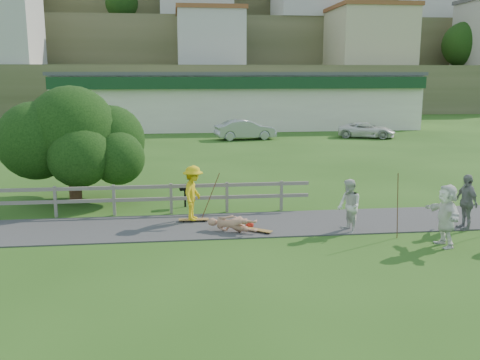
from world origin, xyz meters
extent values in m
plane|color=#274F16|center=(0.00, 0.00, 0.00)|extent=(260.00, 260.00, 0.00)
cube|color=#3E3D40|center=(0.00, 1.50, 0.02)|extent=(34.00, 3.00, 0.04)
cube|color=slate|center=(-6.00, 3.30, 0.55)|extent=(0.10, 0.10, 1.10)
cube|color=slate|center=(-4.00, 3.30, 0.55)|extent=(0.10, 0.10, 1.10)
cube|color=slate|center=(-2.00, 3.30, 0.55)|extent=(0.10, 0.10, 1.10)
cube|color=slate|center=(0.00, 3.30, 0.55)|extent=(0.10, 0.10, 1.10)
cube|color=slate|center=(2.00, 3.30, 0.55)|extent=(0.10, 0.10, 1.10)
cube|color=slate|center=(-4.50, 3.30, 1.00)|extent=(15.00, 0.08, 0.12)
cube|color=slate|center=(-4.50, 3.30, 0.55)|extent=(15.00, 0.08, 0.12)
cube|color=silver|center=(4.00, 35.00, 2.40)|extent=(32.00, 10.00, 4.80)
cube|color=#153C1F|center=(4.00, 29.80, 4.20)|extent=(32.00, 0.60, 1.00)
cube|color=#4D4E52|center=(4.00, 35.00, 4.95)|extent=(32.50, 10.50, 0.30)
cube|color=#474C2D|center=(0.00, 55.00, 3.00)|extent=(220.00, 14.00, 6.00)
cube|color=beige|center=(0.00, 55.00, 9.50)|extent=(10.00, 9.00, 7.00)
cube|color=#4D4E52|center=(0.00, 55.00, 13.25)|extent=(10.40, 9.40, 0.50)
cube|color=#474C2D|center=(0.00, 68.00, 6.50)|extent=(220.00, 14.00, 13.00)
cube|color=#474C2D|center=(0.00, 81.00, 10.50)|extent=(220.00, 14.00, 21.00)
cube|color=#474C2D|center=(0.00, 94.00, 15.00)|extent=(220.00, 14.00, 30.00)
cube|color=#474C2D|center=(0.00, 108.00, 20.00)|extent=(220.00, 14.00, 40.00)
imported|color=yellow|center=(-1.25, 2.04, 0.92)|extent=(1.00, 1.34, 1.84)
imported|color=tan|center=(-0.09, 0.69, 0.29)|extent=(1.05, 1.59, 0.58)
imported|color=silver|center=(3.56, 0.30, 0.85)|extent=(0.77, 0.92, 1.70)
imported|color=gray|center=(7.39, 0.19, 0.90)|extent=(0.52, 1.09, 1.80)
imported|color=white|center=(5.89, -1.36, 0.92)|extent=(0.56, 1.71, 1.84)
imported|color=#A3A5AB|center=(3.50, 24.97, 0.76)|extent=(4.77, 2.22, 1.51)
imported|color=silver|center=(13.11, 24.95, 0.61)|extent=(4.83, 3.45, 1.22)
sphere|color=#B52113|center=(0.51, 1.04, 0.14)|extent=(0.28, 0.28, 0.28)
cylinder|color=brown|center=(-0.65, 2.44, 0.86)|extent=(0.03, 0.03, 1.72)
cylinder|color=brown|center=(4.81, -0.45, 1.01)|extent=(0.03, 0.03, 2.02)
camera|label=1|loc=(-1.79, -15.41, 4.91)|focal=40.00mm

